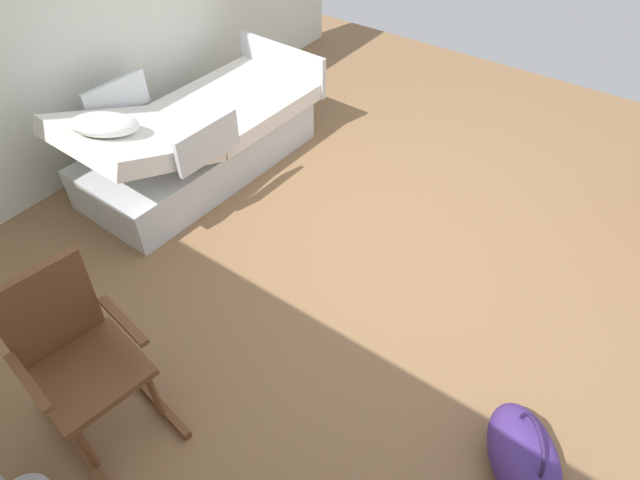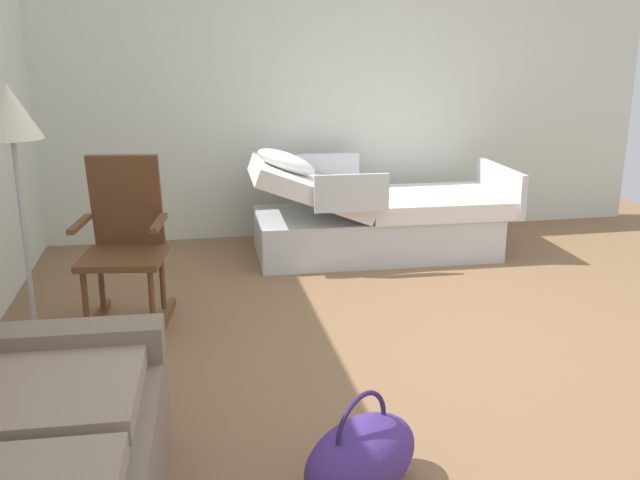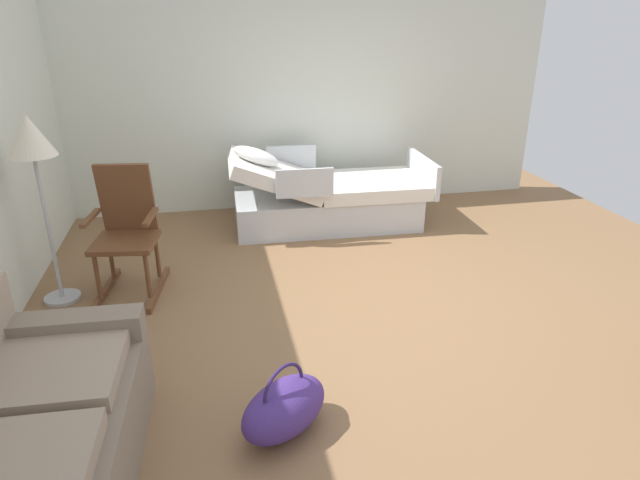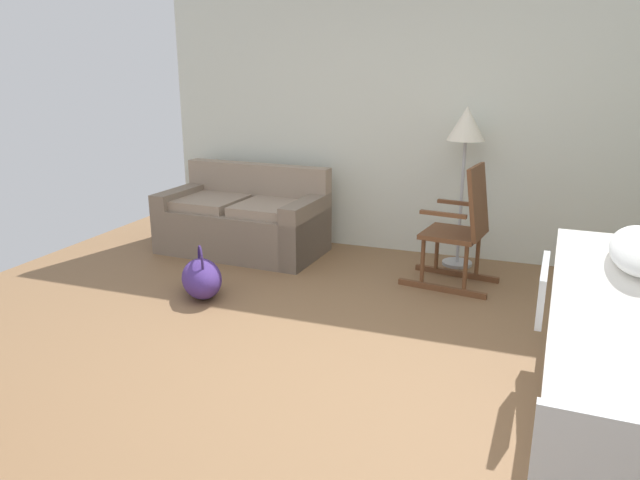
% 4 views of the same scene
% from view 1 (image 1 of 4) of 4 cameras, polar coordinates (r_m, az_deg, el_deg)
% --- Properties ---
extents(ground_plane, '(6.74, 6.74, 0.00)m').
position_cam_1_polar(ground_plane, '(3.80, 6.47, -1.87)').
color(ground_plane, olive).
extents(hospital_bed, '(1.06, 2.14, 0.94)m').
position_cam_1_polar(hospital_bed, '(4.51, -12.87, 10.37)').
color(hospital_bed, silver).
rests_on(hospital_bed, ground).
extents(rocking_chair, '(0.82, 0.58, 1.05)m').
position_cam_1_polar(rocking_chair, '(2.89, -24.30, -11.36)').
color(rocking_chair, brown).
rests_on(rocking_chair, ground).
extents(duffel_bag, '(0.59, 0.64, 0.43)m').
position_cam_1_polar(duffel_bag, '(2.96, 20.83, -20.80)').
color(duffel_bag, '#472D7A').
rests_on(duffel_bag, ground).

